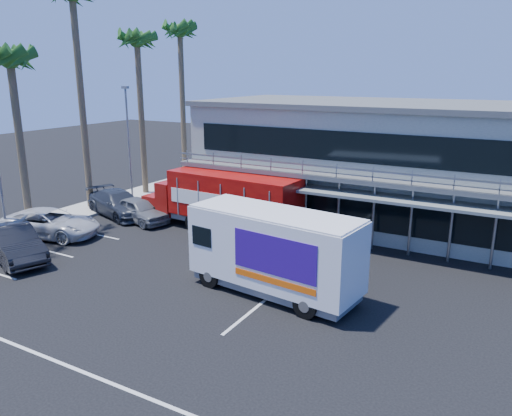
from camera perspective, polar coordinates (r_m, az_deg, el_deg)
The scene contains 14 objects.
ground at distance 20.69m, azimuth -5.55°, elevation -10.55°, with size 120.00×120.00×0.00m, color black.
building at distance 31.59m, azimuth 14.65°, elevation 5.03°, with size 22.40×12.00×7.30m.
curb_strip at distance 34.55m, azimuth -20.52°, elevation -0.69°, with size 3.00×32.00×0.16m, color #A5A399.
palm_c at distance 31.49m, azimuth -26.22°, elevation 14.15°, with size 2.80×2.80×10.75m.
palm_d at distance 35.06m, azimuth -20.16°, elevation 20.62°, with size 2.80×2.80×14.75m.
palm_e at distance 38.05m, azimuth -13.40°, elevation 17.23°, with size 2.80×2.80×12.25m.
palm_f at distance 42.58m, azimuth -8.66°, elevation 18.41°, with size 2.80×2.80×13.25m.
light_pole_far at distance 36.49m, azimuth -14.36°, elevation 7.70°, with size 0.50×0.25×8.09m.
red_truck at distance 28.95m, azimuth -3.70°, elevation 1.02°, with size 10.33×3.05×3.43m.
white_van at distance 20.58m, azimuth 2.10°, elevation -4.92°, with size 7.54×3.36×3.56m.
parked_car_b at distance 27.32m, azimuth -25.93°, elevation -3.65°, with size 1.82×5.22×1.72m, color black.
parked_car_c at distance 30.40m, azimuth -22.50°, elevation -1.61°, with size 2.59×5.62×1.56m, color silver.
parked_car_d at distance 33.40m, azimuth -15.43°, elevation 0.50°, with size 2.26×5.55×1.61m, color #292D37.
parked_car_e at distance 31.68m, azimuth -13.13°, elevation -0.23°, with size 1.79×4.45×1.51m, color slate.
Camera 1 is at (10.79, -15.21, 8.97)m, focal length 35.00 mm.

